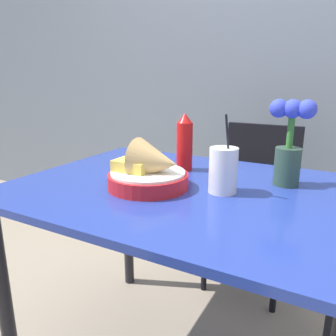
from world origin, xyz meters
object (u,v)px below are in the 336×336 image
(chair_far_window, at_px, (256,189))
(ketchup_bottle, at_px, (185,143))
(drink_cup, at_px, (224,171))
(food_basket, at_px, (151,171))
(flower_vase, at_px, (289,142))

(chair_far_window, bearing_deg, ketchup_bottle, -104.58)
(chair_far_window, distance_m, drink_cup, 0.82)
(food_basket, bearing_deg, chair_far_window, 79.80)
(drink_cup, distance_m, flower_vase, 0.25)
(drink_cup, bearing_deg, flower_vase, 46.41)
(chair_far_window, height_order, flower_vase, flower_vase)
(chair_far_window, xyz_separation_m, ketchup_bottle, (-0.15, -0.59, 0.34))
(ketchup_bottle, height_order, drink_cup, drink_cup)
(drink_cup, relative_size, flower_vase, 0.88)
(food_basket, height_order, flower_vase, flower_vase)
(drink_cup, bearing_deg, chair_far_window, 95.07)
(drink_cup, bearing_deg, food_basket, -160.87)
(food_basket, distance_m, flower_vase, 0.46)
(food_basket, bearing_deg, ketchup_bottle, 90.36)
(ketchup_bottle, relative_size, flower_vase, 0.78)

